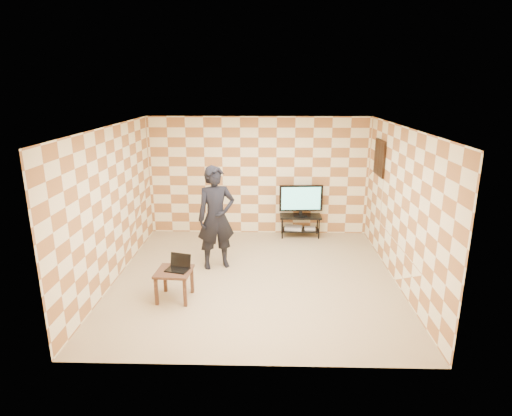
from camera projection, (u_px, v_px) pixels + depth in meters
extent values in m
plane|color=tan|center=(255.00, 278.00, 7.74)|extent=(5.00, 5.00, 0.00)
cube|color=#FBEDBC|center=(258.00, 176.00, 9.76)|extent=(5.00, 0.02, 2.70)
cube|color=#FBEDBC|center=(249.00, 266.00, 4.96)|extent=(5.00, 0.02, 2.70)
cube|color=#FBEDBC|center=(111.00, 205.00, 7.43)|extent=(0.02, 5.00, 2.70)
cube|color=#FBEDBC|center=(401.00, 208.00, 7.29)|extent=(0.02, 5.00, 2.70)
cube|color=white|center=(255.00, 127.00, 6.98)|extent=(5.00, 5.00, 0.02)
cube|color=black|center=(380.00, 158.00, 8.61)|extent=(0.04, 0.72, 0.72)
cube|color=black|center=(380.00, 158.00, 8.61)|extent=(0.04, 0.03, 0.68)
cube|color=black|center=(380.00, 158.00, 8.61)|extent=(0.04, 0.68, 0.03)
cube|color=black|center=(300.00, 216.00, 9.73)|extent=(0.94, 0.42, 0.04)
cube|color=black|center=(300.00, 230.00, 9.82)|extent=(0.84, 0.38, 0.03)
cylinder|color=black|center=(282.00, 228.00, 9.65)|extent=(0.03, 0.03, 0.50)
cylinder|color=black|center=(282.00, 223.00, 9.97)|extent=(0.03, 0.03, 0.50)
cylinder|color=black|center=(319.00, 228.00, 9.62)|extent=(0.03, 0.03, 0.50)
cylinder|color=black|center=(317.00, 224.00, 9.95)|extent=(0.03, 0.03, 0.50)
cube|color=black|center=(300.00, 215.00, 9.72)|extent=(0.30, 0.20, 0.03)
cube|color=black|center=(301.00, 213.00, 9.71)|extent=(0.08, 0.06, 0.08)
cube|color=black|center=(301.00, 198.00, 9.61)|extent=(0.98, 0.12, 0.60)
cube|color=#5CD4C0|center=(301.00, 198.00, 9.58)|extent=(0.87, 0.06, 0.52)
cube|color=silver|center=(294.00, 228.00, 9.81)|extent=(0.43, 0.34, 0.06)
cube|color=silver|center=(310.00, 228.00, 9.80)|extent=(0.25, 0.18, 0.05)
cube|color=#3B2416|center=(174.00, 272.00, 6.87)|extent=(0.59, 0.59, 0.04)
cube|color=#3B2416|center=(156.00, 292.00, 6.74)|extent=(0.05, 0.05, 0.46)
cube|color=#3B2416|center=(165.00, 279.00, 7.18)|extent=(0.05, 0.05, 0.46)
cube|color=#3B2416|center=(185.00, 293.00, 6.70)|extent=(0.05, 0.05, 0.46)
cube|color=#3B2416|center=(192.00, 280.00, 7.14)|extent=(0.05, 0.05, 0.46)
cube|color=black|center=(177.00, 270.00, 6.87)|extent=(0.41, 0.34, 0.02)
cube|color=black|center=(181.00, 260.00, 6.96)|extent=(0.36, 0.15, 0.23)
imported|color=black|center=(216.00, 218.00, 7.98)|extent=(0.83, 0.68, 1.96)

